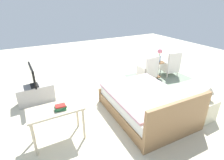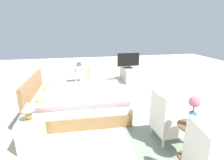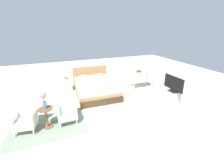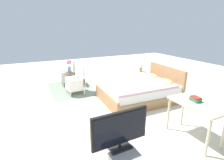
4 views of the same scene
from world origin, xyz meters
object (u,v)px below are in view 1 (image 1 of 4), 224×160
bed (146,104)px  armchair_by_window_left (171,66)px  vanity_desk (56,114)px  tv_flatscreen (32,76)px  tv_stand (36,94)px  nightstand (205,109)px  armchair_by_window_right (148,71)px  side_table (158,67)px  table_lamp (210,92)px  flower_vase (160,54)px  book_stack (61,107)px

bed → armchair_by_window_left: size_ratio=2.42×
vanity_desk → tv_flatscreen: bearing=-83.1°
bed → tv_stand: bed is taller
tv_stand → tv_flatscreen: tv_flatscreen is taller
armchair_by_window_left → nightstand: (1.30, 2.40, -0.11)m
armchair_by_window_right → vanity_desk: bearing=22.4°
bed → vanity_desk: size_ratio=2.14×
bed → side_table: (-1.88, -1.69, 0.08)m
nightstand → tv_flatscreen: bearing=-38.5°
nightstand → vanity_desk: bearing=-16.7°
side_table → table_lamp: bearing=73.1°
flower_vase → tv_flatscreen: tv_flatscreen is taller
side_table → nightstand: bearing=73.1°
side_table → table_lamp: (0.76, 2.50, 0.38)m
bed → armchair_by_window_right: size_ratio=2.42×
flower_vase → vanity_desk: size_ratio=0.46×
nightstand → vanity_desk: (3.24, -0.97, 0.38)m
bed → nightstand: 1.39m
armchair_by_window_left → tv_flatscreen: 4.78m
bed → armchair_by_window_right: bearing=-130.2°
nightstand → tv_stand: 4.41m
bed → side_table: bed is taller
flower_vase → armchair_by_window_left: bearing=169.5°
flower_vase → tv_flatscreen: 4.22m
side_table → table_lamp: size_ratio=1.80×
book_stack → tv_stand: bearing=-80.7°
flower_vase → tv_flatscreen: (4.22, -0.24, -0.07)m
tv_stand → book_stack: bearing=99.3°
bed → tv_stand: 3.03m
tv_stand → vanity_desk: size_ratio=0.92×
side_table → armchair_by_window_right: bearing=10.4°
armchair_by_window_left → vanity_desk: (4.54, 1.43, 0.26)m
table_lamp → bed: bearing=-35.8°
nightstand → vanity_desk: vanity_desk is taller
flower_vase → vanity_desk: flower_vase is taller
nightstand → tv_flatscreen: tv_flatscreen is taller
table_lamp → book_stack: (3.15, -0.90, 0.05)m
armchair_by_window_left → tv_flatscreen: tv_flatscreen is taller
bed → armchair_by_window_right: 2.08m
armchair_by_window_right → flower_vase: 0.75m
armchair_by_window_right → vanity_desk: 3.75m
table_lamp → tv_stand: size_ratio=0.34×
book_stack → tv_flatscreen: bearing=-80.7°
table_lamp → book_stack: bearing=-15.9°
tv_stand → tv_flatscreen: 0.56m
bed → table_lamp: bearing=144.2°
armchair_by_window_left → armchair_by_window_right: same height
table_lamp → tv_flatscreen: 4.41m
armchair_by_window_left → table_lamp: bearing=61.6°
nightstand → tv_stand: bearing=-38.5°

